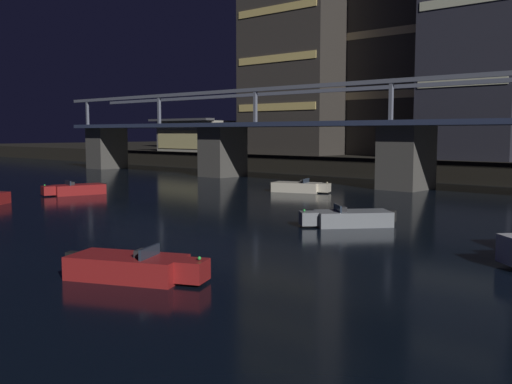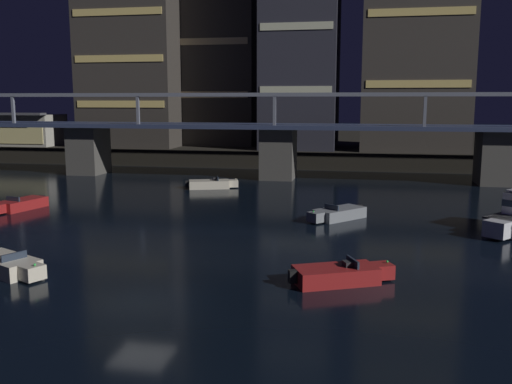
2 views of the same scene
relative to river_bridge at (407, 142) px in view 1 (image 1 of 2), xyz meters
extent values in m
cube|color=#4C4944|center=(-45.35, 0.01, -1.35)|extent=(3.60, 4.40, 5.55)
cube|color=#4C4944|center=(-22.67, 0.01, -1.35)|extent=(3.60, 4.40, 5.55)
cube|color=#4C4944|center=(0.00, 0.01, -1.35)|extent=(3.60, 4.40, 5.55)
cube|color=#2D3856|center=(0.00, 0.01, 1.65)|extent=(96.70, 6.40, 0.45)
cube|color=slate|center=(0.00, -2.89, 5.07)|extent=(96.70, 0.36, 0.36)
cube|color=slate|center=(0.00, 2.91, 5.07)|extent=(96.70, 0.36, 0.36)
cube|color=slate|center=(-45.35, -2.89, 3.47)|extent=(0.30, 0.30, 3.20)
cube|color=slate|center=(-30.23, -2.89, 3.47)|extent=(0.30, 0.30, 3.20)
cube|color=slate|center=(-15.12, -2.89, 3.47)|extent=(0.30, 0.30, 3.20)
cube|color=slate|center=(0.00, -2.89, 3.47)|extent=(0.30, 0.30, 3.20)
cube|color=#38332D|center=(-22.62, 15.15, 12.81)|extent=(13.35, 11.87, 29.47)
cube|color=#F2D172|center=(-22.62, 9.16, 3.97)|extent=(12.28, 0.10, 0.90)
cube|color=#F2D172|center=(-22.62, 9.16, 9.86)|extent=(12.28, 0.10, 0.90)
cube|color=#F2D172|center=(-22.62, 9.16, 15.76)|extent=(12.28, 0.10, 0.90)
cube|color=#38332D|center=(-12.22, 20.92, 15.96)|extent=(12.46, 12.40, 35.76)
cube|color=beige|center=(-12.22, 14.68, 5.23)|extent=(11.47, 0.10, 0.90)
cube|color=beige|center=(-12.22, 14.68, 12.38)|extent=(11.47, 0.10, 0.90)
cube|color=beige|center=(0.68, 9.39, 5.76)|extent=(9.01, 0.10, 0.90)
cube|color=beige|center=(0.68, 9.39, 13.44)|extent=(9.01, 0.10, 0.90)
cube|color=#B2AD9E|center=(-39.61, 12.01, 0.27)|extent=(12.00, 6.00, 4.40)
cube|color=#EAD88C|center=(-39.61, 8.96, -0.17)|extent=(11.20, 0.10, 2.64)
cube|color=#4C4C51|center=(-39.61, 8.41, 2.62)|extent=(12.40, 1.60, 0.30)
cube|color=gray|center=(7.66, -20.49, -3.73)|extent=(3.93, 4.13, 0.80)
cube|color=gray|center=(6.08, -22.30, -3.68)|extent=(1.34, 1.33, 0.70)
cube|color=#283342|center=(7.10, -21.13, -3.15)|extent=(1.08, 0.96, 0.36)
cube|color=#262628|center=(7.27, -20.94, -3.21)|extent=(0.68, 0.67, 0.24)
cube|color=black|center=(9.08, -18.86, -3.63)|extent=(0.51, 0.51, 0.60)
sphere|color=#33D84C|center=(5.92, -22.49, -3.25)|extent=(0.12, 0.12, 0.12)
cube|color=maroon|center=(-17.46, -21.51, -3.73)|extent=(2.69, 4.23, 0.80)
cube|color=maroon|center=(-18.04, -23.85, -3.68)|extent=(1.18, 1.11, 0.70)
cube|color=#283342|center=(-17.67, -22.34, -3.15)|extent=(1.33, 0.42, 0.36)
cube|color=#262628|center=(-17.61, -22.10, -3.21)|extent=(0.64, 0.52, 0.24)
cube|color=black|center=(-16.94, -19.42, -3.63)|extent=(0.44, 0.44, 0.60)
sphere|color=#33D84C|center=(-18.10, -24.09, -3.25)|extent=(0.12, 0.12, 0.12)
cube|color=beige|center=(-5.65, -8.28, -3.73)|extent=(4.28, 2.95, 0.80)
cube|color=beige|center=(-3.37, -7.52, -3.68)|extent=(1.17, 1.22, 0.70)
cube|color=#283342|center=(-4.85, -8.01, -3.15)|extent=(0.52, 1.31, 0.36)
cube|color=#262628|center=(-5.08, -8.09, -3.21)|extent=(0.56, 0.66, 0.24)
cube|color=black|center=(-7.70, -8.97, -3.63)|extent=(0.46, 0.46, 0.60)
sphere|color=beige|center=(-3.14, -7.44, -3.25)|extent=(0.12, 0.12, 0.12)
cube|color=black|center=(-16.88, -28.12, -3.63)|extent=(0.50, 0.50, 0.60)
cube|color=maroon|center=(8.14, -35.36, -3.73)|extent=(4.30, 3.26, 0.80)
cube|color=maroon|center=(10.33, -34.36, -3.68)|extent=(1.23, 1.27, 0.70)
cube|color=#283342|center=(8.91, -35.00, -3.15)|extent=(0.65, 1.27, 0.36)
cube|color=#262628|center=(8.68, -35.11, -3.21)|extent=(0.60, 0.68, 0.24)
cube|color=black|center=(6.18, -36.25, -3.63)|extent=(0.48, 0.48, 0.60)
sphere|color=#33D84C|center=(10.55, -34.25, -3.25)|extent=(0.12, 0.12, 0.12)
camera|label=1|loc=(24.53, -47.10, 0.84)|focal=41.37mm
camera|label=2|loc=(9.27, -61.39, 4.51)|focal=39.50mm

